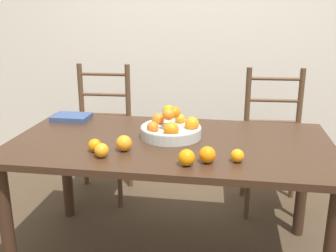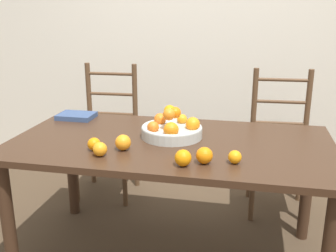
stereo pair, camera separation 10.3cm
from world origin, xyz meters
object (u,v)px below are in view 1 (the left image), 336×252
(orange_loose_1, at_px, (237,156))
(book_stack, at_px, (72,117))
(orange_loose_4, at_px, (207,155))
(fruit_bowl, at_px, (171,128))
(chair_right, at_px, (273,146))
(orange_loose_3, at_px, (124,143))
(chair_left, at_px, (101,137))
(orange_loose_2, at_px, (187,158))
(orange_loose_0, at_px, (95,145))
(orange_loose_5, at_px, (102,150))

(orange_loose_1, height_order, book_stack, orange_loose_1)
(orange_loose_4, height_order, book_stack, orange_loose_4)
(fruit_bowl, xyz_separation_m, chair_right, (0.65, 0.71, -0.32))
(orange_loose_3, relative_size, chair_left, 0.08)
(fruit_bowl, distance_m, chair_left, 1.02)
(orange_loose_4, bearing_deg, orange_loose_2, -151.41)
(orange_loose_4, bearing_deg, orange_loose_1, 12.04)
(orange_loose_3, bearing_deg, orange_loose_0, -165.93)
(orange_loose_1, bearing_deg, orange_loose_3, 173.56)
(orange_loose_5, height_order, chair_left, chair_left)
(orange_loose_2, distance_m, chair_left, 1.39)
(chair_right, bearing_deg, book_stack, -164.35)
(orange_loose_0, distance_m, orange_loose_4, 0.57)
(chair_left, bearing_deg, orange_loose_1, -47.66)
(chair_left, relative_size, chair_right, 1.00)
(orange_loose_5, xyz_separation_m, chair_right, (0.93, 1.07, -0.30))
(orange_loose_3, bearing_deg, chair_left, 115.13)
(fruit_bowl, bearing_deg, orange_loose_1, -41.43)
(orange_loose_3, relative_size, orange_loose_5, 1.15)
(orange_loose_2, height_order, orange_loose_4, orange_loose_4)
(fruit_bowl, height_order, orange_loose_0, fruit_bowl)
(orange_loose_5, bearing_deg, fruit_bowl, 51.58)
(fruit_bowl, xyz_separation_m, chair_left, (-0.65, 0.71, -0.32))
(orange_loose_0, relative_size, orange_loose_4, 0.85)
(fruit_bowl, relative_size, orange_loose_0, 5.09)
(orange_loose_0, xyz_separation_m, chair_left, (-0.31, 1.00, -0.30))
(orange_loose_2, bearing_deg, orange_loose_0, 167.27)
(orange_loose_5, xyz_separation_m, book_stack, (-0.41, 0.61, -0.02))
(chair_right, bearing_deg, orange_loose_1, -108.58)
(orange_loose_5, bearing_deg, book_stack, 123.47)
(fruit_bowl, xyz_separation_m, orange_loose_3, (-0.20, -0.26, -0.01))
(orange_loose_1, bearing_deg, book_stack, 151.47)
(fruit_bowl, distance_m, orange_loose_2, 0.42)
(orange_loose_1, bearing_deg, orange_loose_0, 177.73)
(orange_loose_0, height_order, chair_right, chair_right)
(book_stack, bearing_deg, chair_right, 18.78)
(orange_loose_5, distance_m, chair_right, 1.45)
(chair_left, height_order, chair_right, same)
(orange_loose_2, distance_m, orange_loose_4, 0.10)
(orange_loose_3, xyz_separation_m, chair_left, (-0.45, 0.96, -0.31))
(orange_loose_4, xyz_separation_m, orange_loose_5, (-0.51, -0.01, -0.00))
(orange_loose_1, xyz_separation_m, orange_loose_2, (-0.23, -0.08, 0.01))
(chair_left, distance_m, chair_right, 1.30)
(orange_loose_1, relative_size, chair_left, 0.06)
(orange_loose_4, bearing_deg, orange_loose_0, 174.21)
(orange_loose_3, height_order, chair_right, chair_right)
(orange_loose_3, bearing_deg, fruit_bowl, 51.72)
(orange_loose_5, bearing_deg, orange_loose_2, -5.35)
(fruit_bowl, relative_size, chair_left, 0.34)
(chair_left, xyz_separation_m, chair_right, (1.30, -0.00, 0.00))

